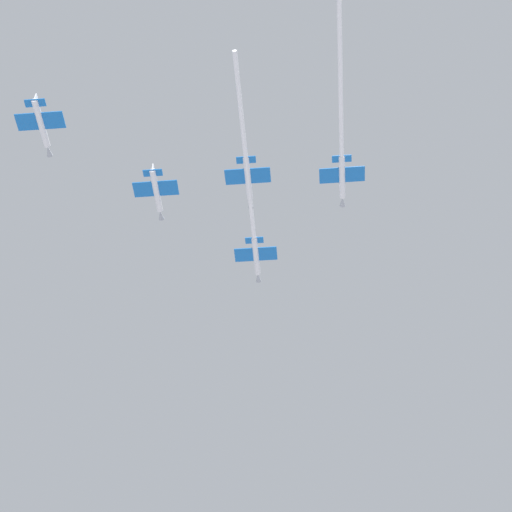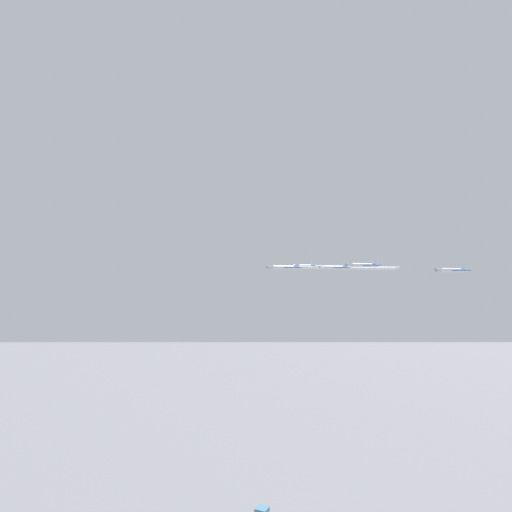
{
  "view_description": "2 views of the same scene",
  "coord_description": "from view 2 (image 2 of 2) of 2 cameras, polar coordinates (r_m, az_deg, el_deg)",
  "views": [
    {
      "loc": [
        57.19,
        89.05,
        2.44
      ],
      "look_at": [
        -14.84,
        -13.4,
        143.26
      ],
      "focal_mm": 62.28,
      "sensor_mm": 36.0,
      "label": 1
    },
    {
      "loc": [
        41.36,
        -157.15,
        139.02
      ],
      "look_at": [
        -29.81,
        -5.95,
        147.86
      ],
      "focal_mm": 31.56,
      "sensor_mm": 36.0,
      "label": 2
    }
  ],
  "objects": [
    {
      "name": "jet_port_outer",
      "position": [
        165.17,
        9.99,
        -1.44
      ],
      "size": [
        10.09,
        11.26,
        2.64
      ],
      "rotation": [
        0.0,
        0.0,
        2.45
      ],
      "color": "white"
    },
    {
      "name": "jet_port_inner",
      "position": [
        149.19,
        13.53,
        -1.13
      ],
      "size": [
        10.09,
        11.26,
        2.64
      ],
      "rotation": [
        0.0,
        0.0,
        2.45
      ],
      "color": "white"
    },
    {
      "name": "jet_starboard_outer",
      "position": [
        148.6,
        23.68,
        -1.66
      ],
      "size": [
        10.09,
        11.26,
        2.64
      ],
      "rotation": [
        0.0,
        0.0,
        2.45
      ],
      "color": "white"
    },
    {
      "name": "jet_lead",
      "position": [
        161.98,
        8.36,
        -1.49
      ],
      "size": [
        36.42,
        43.77,
        2.64
      ],
      "rotation": [
        0.0,
        0.0,
        2.45
      ],
      "color": "white"
    },
    {
      "name": "jet_starboard_inner",
      "position": [
        187.97,
        10.0,
        -1.33
      ],
      "size": [
        36.7,
        44.11,
        2.64
      ],
      "rotation": [
        0.0,
        0.0,
        2.45
      ],
      "color": "white"
    }
  ]
}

